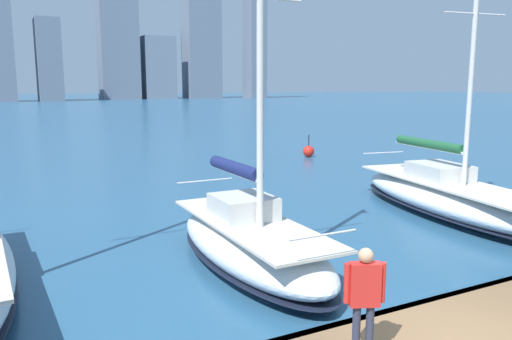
{
  "coord_description": "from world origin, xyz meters",
  "views": [
    {
      "loc": [
        5.82,
        4.7,
        4.35
      ],
      "look_at": [
        0.01,
        -6.63,
        2.2
      ],
      "focal_mm": 35.0,
      "sensor_mm": 36.0,
      "label": 1
    }
  ],
  "objects_px": {
    "sailboat_navy": "(250,240)",
    "channel_buoy": "(309,151)",
    "person_red_shirt": "(364,292)",
    "sailboat_forest": "(448,195)"
  },
  "relations": [
    {
      "from": "sailboat_forest",
      "to": "person_red_shirt",
      "type": "bearing_deg",
      "value": 36.38
    },
    {
      "from": "person_red_shirt",
      "to": "channel_buoy",
      "type": "relative_size",
      "value": 1.13
    },
    {
      "from": "person_red_shirt",
      "to": "channel_buoy",
      "type": "height_order",
      "value": "person_red_shirt"
    },
    {
      "from": "sailboat_navy",
      "to": "channel_buoy",
      "type": "relative_size",
      "value": 6.85
    },
    {
      "from": "sailboat_navy",
      "to": "person_red_shirt",
      "type": "distance_m",
      "value": 5.42
    },
    {
      "from": "sailboat_navy",
      "to": "person_red_shirt",
      "type": "relative_size",
      "value": 6.09
    },
    {
      "from": "sailboat_forest",
      "to": "person_red_shirt",
      "type": "relative_size",
      "value": 6.47
    },
    {
      "from": "person_red_shirt",
      "to": "sailboat_navy",
      "type": "bearing_deg",
      "value": -99.28
    },
    {
      "from": "channel_buoy",
      "to": "person_red_shirt",
      "type": "bearing_deg",
      "value": 58.65
    },
    {
      "from": "sailboat_navy",
      "to": "channel_buoy",
      "type": "height_order",
      "value": "sailboat_navy"
    }
  ]
}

